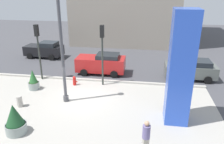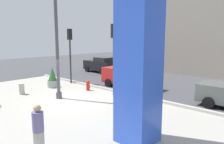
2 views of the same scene
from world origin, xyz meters
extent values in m
plane|color=#47474C|center=(0.00, 4.00, 0.00)|extent=(60.00, 60.00, 0.00)
cube|color=#ADA89E|center=(0.00, -2.00, 0.00)|extent=(18.00, 10.00, 0.02)
cube|color=#B7B2A8|center=(0.00, 3.12, 0.08)|extent=(18.00, 0.24, 0.16)
cylinder|color=#4C4C51|center=(-0.93, -0.51, 0.20)|extent=(0.36, 0.36, 0.40)
cylinder|color=#4C4C51|center=(-0.93, -0.51, 3.57)|extent=(0.20, 0.20, 7.15)
cube|color=blue|center=(6.15, -1.77, 3.18)|extent=(1.28, 1.28, 6.36)
cylinder|color=gray|center=(-3.97, 0.92, 0.28)|extent=(0.81, 0.81, 0.56)
cylinder|color=#382819|center=(-3.97, 0.92, 0.54)|extent=(0.75, 0.75, 0.04)
cone|color=#2D6B33|center=(-3.97, 0.92, 1.07)|extent=(0.64, 0.64, 1.01)
cylinder|color=red|center=(-1.16, 2.11, 0.28)|extent=(0.26, 0.26, 0.55)
sphere|color=red|center=(-1.16, 2.11, 0.63)|extent=(0.24, 0.24, 0.24)
cylinder|color=red|center=(-0.99, 2.11, 0.30)|extent=(0.12, 0.10, 0.10)
cylinder|color=#B2ADA3|center=(-3.65, -1.68, 0.38)|extent=(0.36, 0.36, 0.75)
cylinder|color=#333833|center=(-4.24, 2.86, 1.83)|extent=(0.14, 0.14, 3.66)
cube|color=black|center=(-4.24, 2.86, 4.11)|extent=(0.28, 0.32, 0.90)
sphere|color=yellow|center=(-4.24, 3.03, 4.38)|extent=(0.18, 0.18, 0.18)
cylinder|color=#333833|center=(1.03, 2.52, 1.91)|extent=(0.14, 0.14, 3.81)
cube|color=black|center=(1.03, 2.52, 4.26)|extent=(0.28, 0.32, 0.90)
sphere|color=red|center=(1.03, 2.69, 4.53)|extent=(0.18, 0.18, 0.18)
cylinder|color=black|center=(6.75, 3.95, 0.32)|extent=(0.64, 0.23, 0.64)
cylinder|color=black|center=(6.73, 5.72, 0.32)|extent=(0.64, 0.23, 0.64)
cube|color=black|center=(-6.67, 8.69, 0.78)|extent=(4.10, 1.95, 1.01)
cube|color=#1E2328|center=(-6.07, 8.66, 1.50)|extent=(1.88, 1.63, 0.45)
cylinder|color=black|center=(-7.96, 7.88, 0.32)|extent=(0.65, 0.25, 0.64)
cylinder|color=black|center=(-7.88, 9.63, 0.32)|extent=(0.65, 0.25, 0.64)
cylinder|color=black|center=(-5.47, 7.75, 0.32)|extent=(0.65, 0.25, 0.64)
cylinder|color=black|center=(-5.39, 9.51, 0.32)|extent=(0.65, 0.25, 0.64)
cube|color=red|center=(0.39, 4.97, 0.87)|extent=(4.26, 1.85, 1.20)
cube|color=#1E2328|center=(1.02, 4.97, 1.64)|extent=(1.92, 1.62, 0.34)
cylinder|color=black|center=(-0.93, 4.05, 0.32)|extent=(0.64, 0.22, 0.64)
cylinder|color=black|center=(-0.94, 5.88, 0.32)|extent=(0.64, 0.22, 0.64)
cylinder|color=black|center=(1.71, 4.06, 0.32)|extent=(0.64, 0.22, 0.64)
cylinder|color=black|center=(1.70, 5.89, 0.32)|extent=(0.64, 0.22, 0.64)
cube|color=#B2AD9E|center=(4.48, -4.82, 0.44)|extent=(0.33, 0.29, 0.87)
cylinder|color=slate|center=(4.48, -4.82, 1.20)|extent=(0.46, 0.46, 0.65)
sphere|color=tan|center=(4.48, -4.82, 1.64)|extent=(0.24, 0.24, 0.24)
camera|label=1|loc=(4.24, -13.43, 7.41)|focal=35.95mm
camera|label=2|loc=(10.61, -7.96, 3.81)|focal=34.53mm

